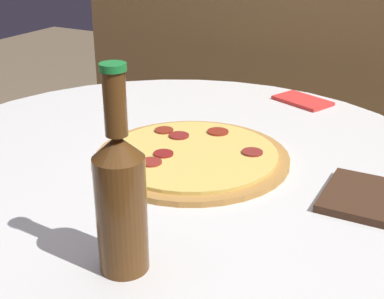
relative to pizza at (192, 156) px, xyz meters
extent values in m
cylinder|color=silver|center=(-0.04, -0.01, -0.02)|extent=(1.00, 1.00, 0.02)
cube|color=olive|center=(-0.04, 0.83, -0.07)|extent=(1.65, 0.04, 1.43)
cylinder|color=#B77F3D|center=(0.00, 0.00, 0.00)|extent=(0.34, 0.34, 0.01)
cylinder|color=#EACC60|center=(0.00, 0.00, 0.01)|extent=(0.30, 0.30, 0.01)
cylinder|color=maroon|center=(0.09, 0.04, 0.01)|extent=(0.04, 0.04, 0.00)
cylinder|color=maroon|center=(0.00, 0.10, 0.01)|extent=(0.04, 0.04, 0.00)
cylinder|color=maroon|center=(-0.03, -0.07, 0.01)|extent=(0.04, 0.04, 0.00)
cylinder|color=maroon|center=(-0.09, 0.06, 0.01)|extent=(0.04, 0.04, 0.00)
cylinder|color=maroon|center=(-0.06, 0.05, 0.01)|extent=(0.04, 0.04, 0.00)
cylinder|color=maroon|center=(-0.04, -0.04, 0.01)|extent=(0.03, 0.03, 0.00)
cylinder|color=#563314|center=(0.08, -0.31, 0.07)|extent=(0.06, 0.06, 0.15)
cone|color=#563314|center=(0.08, -0.31, 0.15)|extent=(0.06, 0.06, 0.03)
cylinder|color=#563314|center=(0.08, -0.31, 0.20)|extent=(0.03, 0.03, 0.07)
cylinder|color=#1E8438|center=(0.08, -0.31, 0.24)|extent=(0.03, 0.03, 0.01)
cube|color=#422819|center=(0.31, 0.00, 0.00)|extent=(0.14, 0.14, 0.01)
cube|color=red|center=(0.07, 0.40, 0.00)|extent=(0.14, 0.12, 0.01)
camera|label=1|loc=(0.41, -0.75, 0.38)|focal=50.00mm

